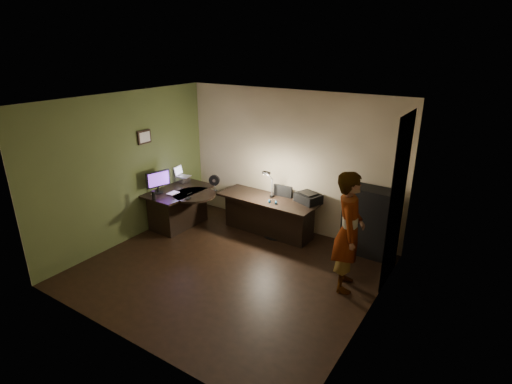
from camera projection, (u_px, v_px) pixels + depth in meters
The scene contains 27 objects.
floor at pixel (229, 270), 6.51m from camera, with size 4.50×4.00×0.01m, color black.
ceiling at pixel (224, 102), 5.55m from camera, with size 4.50×4.00×0.01m, color silver.
wall_back at pixel (290, 162), 7.61m from camera, with size 4.50×0.01×2.70m, color #BDAB89.
wall_front at pixel (119, 246), 4.46m from camera, with size 4.50×0.01×2.70m, color #BDAB89.
wall_left at pixel (126, 169), 7.18m from camera, with size 0.01×4.00×2.70m, color #BDAB89.
wall_right at pixel (374, 228), 4.88m from camera, with size 0.01×4.00×2.70m, color #BDAB89.
green_wall_overlay at pixel (127, 169), 7.17m from camera, with size 0.00×4.00×2.70m, color #4B592C.
arched_doorway at pixel (397, 202), 5.81m from camera, with size 0.01×0.90×2.60m, color black.
french_door at pixel (355, 269), 4.57m from camera, with size 0.02×0.92×2.10m, color white.
framed_picture at pixel (144, 137), 7.34m from camera, with size 0.04×0.30×0.25m, color black.
desk_left at pixel (180, 208), 7.96m from camera, with size 0.81×1.32×0.76m, color black.
desk_right at pixel (267, 216), 7.65m from camera, with size 1.93×0.68×0.72m, color black.
cabinet at pixel (367, 221), 6.85m from camera, with size 0.80×0.40×1.21m, color black.
laptop_stand at pixel (182, 179), 8.28m from camera, with size 0.26×0.22×0.11m, color silver.
laptop at pixel (183, 172), 8.20m from camera, with size 0.29×0.27×0.20m, color silver.
monitor at pixel (158, 185), 7.62m from camera, with size 0.10×0.48×0.32m, color black.
mouse at pixel (153, 194), 7.56m from camera, with size 0.06×0.09×0.03m, color silver.
phone at pixel (188, 198), 7.38m from camera, with size 0.07×0.14×0.01m, color black.
pen at pixel (190, 193), 7.62m from camera, with size 0.01×0.15×0.01m, color black.
speaker at pixel (154, 195), 7.29m from camera, with size 0.07×0.07×0.17m, color black.
notepad at pixel (173, 193), 7.64m from camera, with size 0.15×0.22×0.01m, color silver.
desk_fan at pixel (215, 183), 7.88m from camera, with size 0.21×0.12×0.33m, color black.
headphones at pixel (273, 202), 7.29m from camera, with size 0.17×0.07×0.08m, color navy.
printer at pixel (308, 198), 7.31m from camera, with size 0.44×0.34×0.20m, color black.
desk_lamp at pixel (272, 183), 7.46m from camera, with size 0.15×0.28×0.61m, color black.
office_chair at pixel (277, 212), 7.54m from camera, with size 0.53×0.53×0.94m, color black.
person at pixel (349, 232), 5.76m from camera, with size 0.65×0.44×1.83m, color #D8A88C.
Camera 1 is at (3.44, -4.49, 3.49)m, focal length 28.00 mm.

